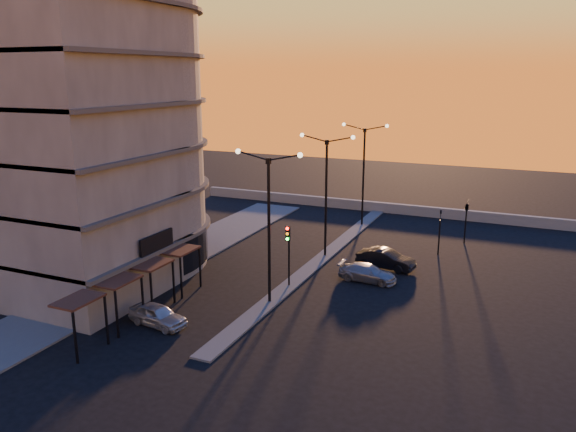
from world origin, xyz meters
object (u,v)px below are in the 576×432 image
at_px(streetlamp_mid, 326,186).
at_px(car_wagon, 367,273).
at_px(traffic_light_main, 288,246).
at_px(car_sedan, 386,259).
at_px(car_hatchback, 158,315).

bearing_deg(streetlamp_mid, car_wagon, -40.53).
height_order(traffic_light_main, car_sedan, traffic_light_main).
relative_size(traffic_light_main, car_wagon, 1.06).
xyz_separation_m(streetlamp_mid, car_wagon, (4.50, -3.85, -5.01)).
xyz_separation_m(car_hatchback, car_wagon, (8.89, 11.60, -0.03)).
bearing_deg(traffic_light_main, streetlamp_mid, 90.00).
relative_size(streetlamp_mid, car_hatchback, 2.63).
relative_size(traffic_light_main, car_sedan, 1.00).
height_order(streetlamp_mid, car_wagon, streetlamp_mid).
height_order(car_hatchback, car_sedan, car_sedan).
distance_m(traffic_light_main, car_wagon, 6.03).
xyz_separation_m(traffic_light_main, car_wagon, (4.50, 3.28, -2.30)).
relative_size(traffic_light_main, car_hatchback, 1.18).
xyz_separation_m(traffic_light_main, car_sedan, (5.00, 6.34, -2.19)).
bearing_deg(car_sedan, car_hatchback, 154.76).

